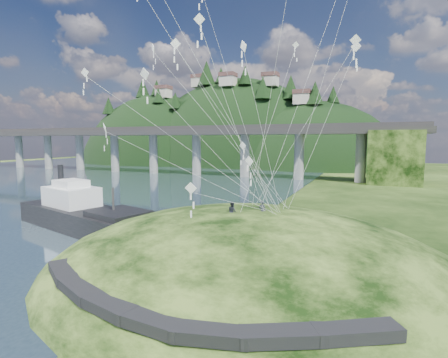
% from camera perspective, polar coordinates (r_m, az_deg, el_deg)
% --- Properties ---
extents(ground, '(320.00, 320.00, 0.00)m').
position_cam_1_polar(ground, '(31.55, -11.31, -13.56)').
color(ground, black).
rests_on(ground, ground).
extents(grass_hill, '(36.00, 32.00, 13.00)m').
position_cam_1_polar(grass_hill, '(30.44, 4.21, -17.26)').
color(grass_hill, black).
rests_on(grass_hill, ground).
extents(footpath, '(22.29, 5.84, 0.83)m').
position_cam_1_polar(footpath, '(19.45, -9.19, -20.00)').
color(footpath, black).
rests_on(footpath, ground).
extents(bridge, '(160.00, 11.00, 15.00)m').
position_cam_1_polar(bridge, '(103.96, -1.78, 5.84)').
color(bridge, '#2D2B2B').
rests_on(bridge, ground).
extents(far_ridge, '(153.00, 70.00, 94.50)m').
position_cam_1_polar(far_ridge, '(159.61, 0.44, -0.13)').
color(far_ridge, black).
rests_on(far_ridge, ground).
extents(work_barge, '(22.36, 11.45, 7.55)m').
position_cam_1_polar(work_barge, '(45.48, -22.00, -5.25)').
color(work_barge, black).
rests_on(work_barge, ground).
extents(wooden_dock, '(15.20, 2.59, 1.08)m').
position_cam_1_polar(wooden_dock, '(39.11, -9.43, -8.85)').
color(wooden_dock, '#382217').
rests_on(wooden_dock, ground).
extents(kite_flyers, '(2.99, 1.88, 1.68)m').
position_cam_1_polar(kite_flyers, '(28.15, 3.05, -3.65)').
color(kite_flyers, '#262832').
rests_on(kite_flyers, ground).
extents(kite_swarm, '(18.94, 15.87, 20.38)m').
position_cam_1_polar(kite_swarm, '(28.55, 0.68, 19.88)').
color(kite_swarm, white).
rests_on(kite_swarm, ground).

